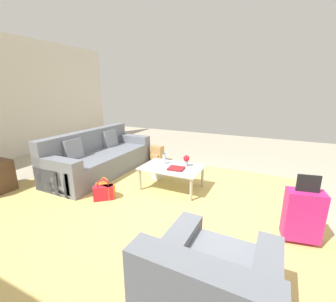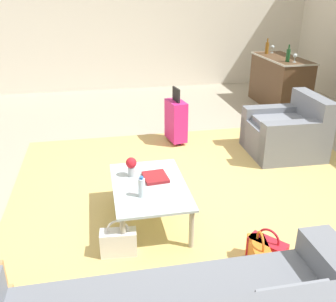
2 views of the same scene
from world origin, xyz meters
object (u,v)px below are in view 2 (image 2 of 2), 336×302
wine_bottle_green (288,55)px  handbag_red (267,251)px  coffee_table_book (155,177)px  armchair (288,134)px  bar_console (280,81)px  water_bottle (142,187)px  wine_glass_leftmost (272,48)px  handbag_white (119,242)px  coffee_table (150,189)px  wine_glass_left_of_centre (295,56)px  handbag_orange (259,255)px  flower_vase (131,165)px  wine_bottle_amber (267,48)px  suitcase_magenta (176,120)px

wine_bottle_green → handbag_red: wine_bottle_green is taller
coffee_table_book → armchair: bearing=114.3°
bar_console → wine_bottle_green: (0.43, -0.13, 0.58)m
water_bottle → handbag_red: bearing=57.3°
wine_glass_leftmost → handbag_white: size_ratio=0.43×
coffee_table → wine_glass_left_of_centre: size_ratio=6.94×
handbag_white → handbag_red: bearing=73.1°
coffee_table → wine_bottle_green: wine_bottle_green is taller
handbag_orange → flower_vase: bearing=-139.0°
coffee_table → handbag_white: coffee_table is taller
coffee_table_book → wine_bottle_amber: wine_bottle_amber is taller
wine_bottle_green → flower_vase: bearing=-47.7°
wine_bottle_amber → handbag_white: wine_bottle_amber is taller
flower_vase → wine_glass_leftmost: size_ratio=1.33×
water_bottle → suitcase_magenta: (-2.20, 0.80, -0.15)m
suitcase_magenta → wine_glass_leftmost: bearing=129.6°
water_bottle → bar_console: (-3.70, 3.20, -0.02)m
wine_glass_left_of_centre → handbag_white: (3.45, -3.42, -0.93)m
handbag_orange → suitcase_magenta: bearing=-178.1°
bar_console → handbag_white: (3.96, -3.45, -0.36)m
armchair → wine_glass_left_of_centre: 2.07m
wine_glass_left_of_centre → wine_bottle_amber: bearing=-174.1°
suitcase_magenta → handbag_white: size_ratio=2.37×
wine_bottle_green → wine_glass_left_of_centre: bearing=54.5°
water_bottle → handbag_white: (0.26, -0.25, -0.38)m
flower_vase → suitcase_magenta: (-1.78, 0.85, -0.18)m
flower_vase → handbag_orange: bearing=41.0°
wine_bottle_green → wine_bottle_amber: bearing=180.0°
water_bottle → wine_bottle_amber: (-4.14, 3.07, 0.55)m
coffee_table_book → coffee_table: bearing=-38.8°
handbag_white → wine_glass_left_of_centre: bearing=135.3°
bar_console → wine_glass_left_of_centre: wine_glass_left_of_centre is taller
water_bottle → handbag_white: size_ratio=0.57×
coffee_table_book → flower_vase: 0.27m
bar_console → wine_bottle_amber: wine_bottle_amber is taller
coffee_table → wine_bottle_amber: size_ratio=3.57×
water_bottle → coffee_table_book: size_ratio=0.76×
wine_glass_left_of_centre → handbag_red: bearing=-29.8°
flower_vase → wine_glass_left_of_centre: (-2.78, 3.22, 0.52)m
coffee_table → water_bottle: bearing=-26.6°
water_bottle → bar_console: bar_console is taller
wine_glass_leftmost → coffee_table_book: bearing=-38.1°
wine_glass_leftmost → suitcase_magenta: bearing=-50.4°
armchair → bar_console: (-2.20, 0.93, 0.20)m
coffee_table_book → wine_bottle_amber: (-3.82, 2.89, 0.63)m
coffee_table → handbag_white: (0.46, -0.35, -0.24)m
wine_bottle_amber → handbag_orange: size_ratio=0.84×
handbag_red → wine_glass_left_of_centre: bearing=150.2°
handbag_white → water_bottle: bearing=135.9°
armchair → wine_bottle_amber: bearing=163.1°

